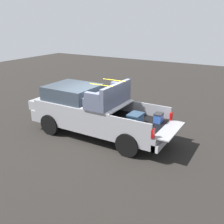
# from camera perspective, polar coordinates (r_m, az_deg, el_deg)

# --- Properties ---
(ground_plane) EXTENTS (40.00, 40.00, 0.00)m
(ground_plane) POSITION_cam_1_polar(r_m,az_deg,el_deg) (10.42, -2.85, -5.13)
(ground_plane) COLOR black
(pickup_truck) EXTENTS (6.05, 2.06, 2.23)m
(pickup_truck) POSITION_cam_1_polar(r_m,az_deg,el_deg) (10.25, -4.71, 0.31)
(pickup_truck) COLOR gray
(pickup_truck) RESTS_ON ground_plane
(trash_can) EXTENTS (0.60, 0.60, 0.98)m
(trash_can) POSITION_cam_1_polar(r_m,az_deg,el_deg) (14.11, -5.45, 3.69)
(trash_can) COLOR #2D2D33
(trash_can) RESTS_ON ground_plane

